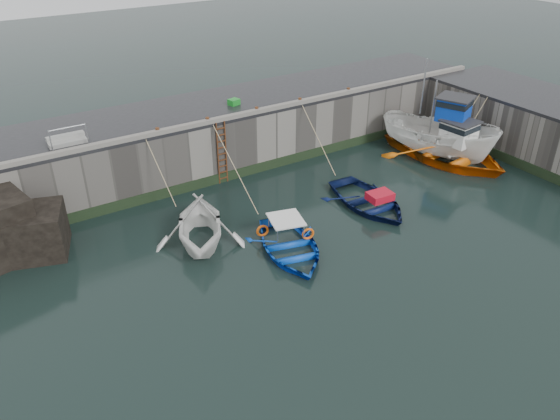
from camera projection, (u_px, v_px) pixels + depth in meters
ground at (387, 268)px, 21.15m from camera, size 120.00×120.00×0.00m
quay_back at (233, 130)px, 29.53m from camera, size 30.00×5.00×3.00m
road_back at (232, 102)px, 28.74m from camera, size 30.00×5.00×0.16m
kerb_back at (254, 112)px, 26.93m from camera, size 30.00×0.30×0.20m
algae_back at (257, 168)px, 28.30m from camera, size 30.00×0.08×0.50m
algae_right at (528, 167)px, 28.40m from camera, size 0.08×15.00×0.50m
ladder at (222, 153)px, 26.66m from camera, size 0.51×0.08×3.20m
boat_near_white at (201, 242)px, 22.72m from camera, size 5.53×5.84×2.43m
boat_near_white_rope at (169, 207)px, 25.26m from camera, size 0.04×3.26×3.10m
boat_near_blue at (290, 251)px, 22.14m from camera, size 4.32×5.26×0.95m
boat_near_blue_rope at (234, 203)px, 25.61m from camera, size 0.04×5.20×3.10m
boat_near_navy at (368, 205)px, 25.42m from camera, size 3.73×5.01×0.99m
boat_near_navy_rope at (316, 172)px, 28.45m from camera, size 0.04×4.19×3.10m
boat_far_white at (439, 137)px, 29.78m from camera, size 4.87×6.99×5.53m
boat_far_orange at (446, 151)px, 29.61m from camera, size 5.88×7.65×4.47m
fish_crate at (234, 102)px, 28.06m from camera, size 0.63×0.56×0.30m
railing at (67, 139)px, 23.62m from camera, size 1.60×1.05×1.00m
bollard_a at (157, 131)px, 24.66m from camera, size 0.18×0.18×0.28m
bollard_b at (207, 120)px, 25.82m from camera, size 0.18×0.18×0.28m
bollard_c at (257, 110)px, 27.08m from camera, size 0.18×0.18×0.28m
bollard_d at (300, 101)px, 28.28m from camera, size 0.18×0.18×0.28m
bollard_e at (348, 90)px, 29.77m from camera, size 0.18×0.18×0.28m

